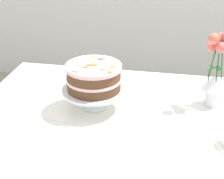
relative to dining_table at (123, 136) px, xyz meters
The scene contains 5 objects.
dining_table is the anchor object (origin of this frame).
linen_napkin 0.18m from the dining_table, 155.83° to the left, with size 0.32×0.32×0.00m, color white.
cake_stand 0.24m from the dining_table, 155.83° to the left, with size 0.29×0.29×0.10m.
layer_cake 0.30m from the dining_table, 155.83° to the left, with size 0.25×0.25×0.12m.
flower_vase 0.50m from the dining_table, 27.28° to the left, with size 0.11×0.10×0.37m.
Camera 1 is at (0.19, -1.28, 1.53)m, focal length 54.89 mm.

